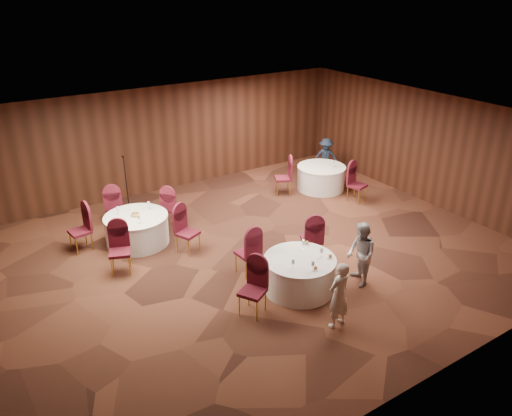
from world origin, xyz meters
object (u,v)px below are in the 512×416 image
woman_a (339,295)px  woman_b (361,254)px  man_c (326,157)px  table_left (137,229)px  table_right (321,177)px  mic_stand (128,197)px  table_main (299,274)px

woman_a → woman_b: size_ratio=0.95×
man_c → table_left: bearing=-133.5°
woman_b → man_c: (3.62, 5.44, -0.07)m
table_right → mic_stand: (-5.69, 1.51, 0.13)m
man_c → table_right: bearing=-98.8°
table_left → table_right: 6.11m
woman_a → woman_b: woman_b is taller
mic_stand → table_left: bearing=-103.1°
table_left → man_c: (6.97, 1.11, 0.27)m
table_left → mic_stand: mic_stand is taller
table_left → woman_a: bearing=-69.0°
man_c → woman_b: bearing=-86.2°
mic_stand → woman_b: (2.94, -6.12, 0.21)m
table_main → man_c: 6.92m
table_main → woman_b: woman_b is taller
table_main → man_c: size_ratio=1.18×
table_main → woman_b: size_ratio=1.06×
table_left → mic_stand: 1.84m
table_main → table_left: same height
woman_a → man_c: 8.03m
woman_a → table_left: bearing=-75.3°
table_left → mic_stand: bearing=76.9°
table_main → table_left: (-2.13, 3.82, 0.00)m
table_right → mic_stand: 5.89m
table_right → woman_b: 5.38m
mic_stand → table_right: bearing=-14.9°
table_main → table_right: (3.98, 4.10, -0.00)m
table_main → table_right: size_ratio=1.01×
table_left → woman_b: bearing=-52.2°
table_right → woman_a: bearing=-127.0°
table_right → woman_b: (-2.75, -4.61, 0.34)m
man_c → woman_a: bearing=-90.9°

